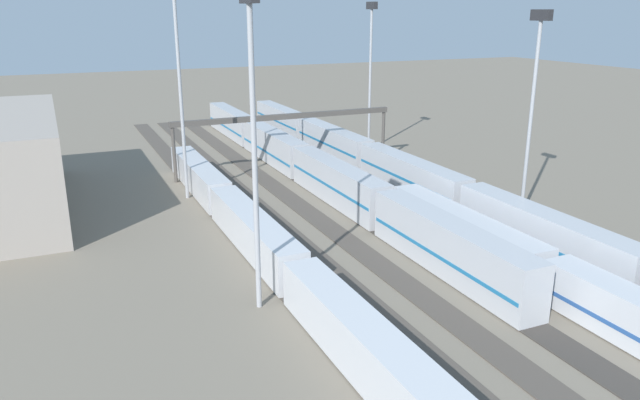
% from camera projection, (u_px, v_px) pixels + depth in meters
% --- Properties ---
extents(ground_plane, '(400.00, 400.00, 0.00)m').
position_uv_depth(ground_plane, '(343.00, 206.00, 77.16)').
color(ground_plane, '#756B5B').
extents(track_bed_0, '(140.00, 2.80, 0.12)m').
position_uv_depth(track_bed_0, '(442.00, 192.00, 82.95)').
color(track_bed_0, '#3D3833').
rests_on(track_bed_0, ground_plane).
extents(track_bed_1, '(140.00, 2.80, 0.12)m').
position_uv_depth(track_bed_1, '(410.00, 196.00, 81.02)').
color(track_bed_1, '#3D3833').
rests_on(track_bed_1, ground_plane).
extents(track_bed_2, '(140.00, 2.80, 0.12)m').
position_uv_depth(track_bed_2, '(378.00, 201.00, 79.08)').
color(track_bed_2, '#4C443D').
rests_on(track_bed_2, ground_plane).
extents(track_bed_3, '(140.00, 2.80, 0.12)m').
position_uv_depth(track_bed_3, '(343.00, 206.00, 77.14)').
color(track_bed_3, '#3D3833').
rests_on(track_bed_3, ground_plane).
extents(track_bed_4, '(140.00, 2.80, 0.12)m').
position_uv_depth(track_bed_4, '(307.00, 211.00, 75.21)').
color(track_bed_4, '#4C443D').
rests_on(track_bed_4, ground_plane).
extents(track_bed_5, '(140.00, 2.80, 0.12)m').
position_uv_depth(track_bed_5, '(268.00, 216.00, 73.27)').
color(track_bed_5, '#4C443D').
rests_on(track_bed_5, ground_plane).
extents(track_bed_6, '(140.00, 2.80, 0.12)m').
position_uv_depth(track_bed_6, '(228.00, 222.00, 71.33)').
color(track_bed_6, '#4C443D').
rests_on(track_bed_6, ground_plane).
extents(train_on_track_6, '(71.40, 3.00, 3.80)m').
position_uv_depth(train_on_track_6, '(253.00, 232.00, 62.23)').
color(train_on_track_6, silver).
rests_on(train_on_track_6, ground_plane).
extents(train_on_track_2, '(47.20, 3.06, 3.80)m').
position_uv_depth(train_on_track_2, '(549.00, 275.00, 52.27)').
color(train_on_track_2, silver).
rests_on(train_on_track_2, ground_plane).
extents(train_on_track_3, '(95.60, 3.06, 5.00)m').
position_uv_depth(train_on_track_3, '(302.00, 163.00, 88.42)').
color(train_on_track_3, '#B7BABF').
rests_on(train_on_track_3, ground_plane).
extents(train_on_track_1, '(119.80, 3.06, 5.00)m').
position_uv_depth(train_on_track_1, '(411.00, 178.00, 80.37)').
color(train_on_track_1, '#B7BABF').
rests_on(train_on_track_1, ground_plane).
extents(light_mast_0, '(2.80, 0.70, 23.87)m').
position_uv_depth(light_mast_0, '(534.00, 86.00, 69.30)').
color(light_mast_0, '#9EA0A5').
rests_on(light_mast_0, ground_plane).
extents(light_mast_1, '(2.80, 0.70, 25.42)m').
position_uv_depth(light_mast_1, '(253.00, 112.00, 46.13)').
color(light_mast_1, '#9EA0A5').
rests_on(light_mast_1, ground_plane).
extents(light_mast_2, '(2.80, 0.70, 25.18)m').
position_uv_depth(light_mast_2, '(371.00, 57.00, 103.51)').
color(light_mast_2, '#9EA0A5').
rests_on(light_mast_2, ground_plane).
extents(light_mast_3, '(2.80, 0.70, 32.08)m').
position_uv_depth(light_mast_3, '(177.00, 43.00, 74.75)').
color(light_mast_3, '#9EA0A5').
rests_on(light_mast_3, ground_plane).
extents(signal_gantry, '(0.70, 35.00, 8.80)m').
position_uv_depth(signal_gantry, '(286.00, 121.00, 92.40)').
color(signal_gantry, '#4C4742').
rests_on(signal_gantry, ground_plane).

